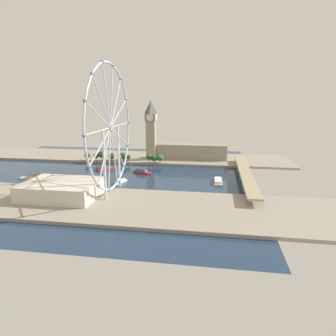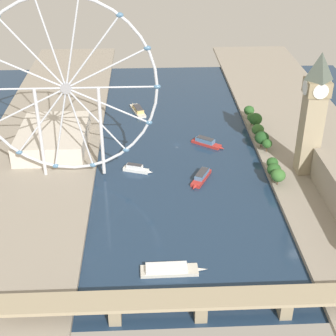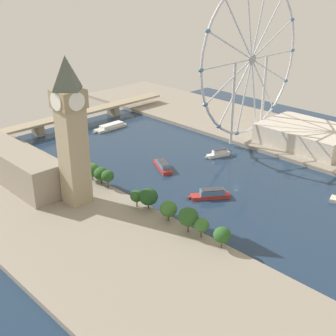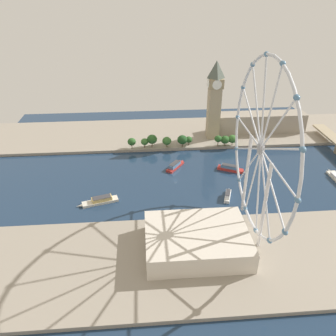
# 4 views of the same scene
# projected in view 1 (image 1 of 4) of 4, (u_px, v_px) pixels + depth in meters

# --- Properties ---
(ground_plane) EXTENTS (383.25, 383.25, 0.00)m
(ground_plane) POSITION_uv_depth(u_px,v_px,m) (97.00, 174.00, 379.33)
(ground_plane) COLOR #1E334C
(riverbank_left) EXTENTS (90.00, 520.00, 3.00)m
(riverbank_left) POSITION_uv_depth(u_px,v_px,m) (122.00, 157.00, 481.34)
(riverbank_left) COLOR gray
(riverbank_left) RESTS_ON ground_plane
(riverbank_right) EXTENTS (90.00, 520.00, 3.00)m
(riverbank_right) POSITION_uv_depth(u_px,v_px,m) (53.00, 202.00, 276.61)
(riverbank_right) COLOR gray
(riverbank_right) RESTS_ON ground_plane
(clock_tower) EXTENTS (16.65, 16.65, 87.19)m
(clock_tower) POSITION_uv_depth(u_px,v_px,m) (151.00, 129.00, 445.49)
(clock_tower) COLOR tan
(clock_tower) RESTS_ON riverbank_left
(parliament_block) EXTENTS (22.00, 105.39, 22.39)m
(parliament_block) POSITION_uv_depth(u_px,v_px,m) (192.00, 152.00, 456.26)
(parliament_block) COLOR gray
(parliament_block) RESTS_ON riverbank_left
(tree_row_embankment) EXTENTS (13.06, 120.31, 14.31)m
(tree_row_embankment) POSITION_uv_depth(u_px,v_px,m) (123.00, 156.00, 437.48)
(tree_row_embankment) COLOR #513823
(tree_row_embankment) RESTS_ON riverbank_left
(ferris_wheel) EXTENTS (123.27, 3.20, 124.75)m
(ferris_wheel) POSITION_uv_depth(u_px,v_px,m) (111.00, 128.00, 283.66)
(ferris_wheel) COLOR silver
(ferris_wheel) RESTS_ON riverbank_right
(riverside_hall) EXTENTS (51.60, 69.09, 15.01)m
(riverside_hall) POSITION_uv_depth(u_px,v_px,m) (62.00, 189.00, 283.24)
(riverside_hall) COLOR beige
(riverside_hall) RESTS_ON riverbank_right
(river_bridge) EXTENTS (195.25, 13.85, 10.97)m
(river_bridge) POSITION_uv_depth(u_px,v_px,m) (245.00, 173.00, 349.45)
(river_bridge) COLOR tan
(river_bridge) RESTS_ON ground_plane
(tour_boat_0) EXTENTS (17.03, 27.98, 5.70)m
(tour_boat_0) POSITION_uv_depth(u_px,v_px,m) (142.00, 171.00, 383.64)
(tour_boat_0) COLOR #B22D28
(tour_boat_0) RESTS_ON ground_plane
(tour_boat_1) EXTENTS (15.53, 35.14, 5.50)m
(tour_boat_1) POSITION_uv_depth(u_px,v_px,m) (34.00, 177.00, 358.60)
(tour_boat_1) COLOR beige
(tour_boat_1) RESTS_ON ground_plane
(tour_boat_2) EXTENTS (36.64, 9.35, 4.37)m
(tour_boat_2) POSITION_uv_depth(u_px,v_px,m) (218.00, 181.00, 342.63)
(tour_boat_2) COLOR beige
(tour_boat_2) RESTS_ON ground_plane
(tour_boat_3) EXTENTS (25.68, 20.46, 5.94)m
(tour_boat_3) POSITION_uv_depth(u_px,v_px,m) (105.00, 168.00, 401.11)
(tour_boat_3) COLOR #B22D28
(tour_boat_3) RESTS_ON ground_plane
(tour_boat_4) EXTENTS (22.13, 10.41, 5.92)m
(tour_boat_4) POSITION_uv_depth(u_px,v_px,m) (121.00, 181.00, 341.42)
(tour_boat_4) COLOR white
(tour_boat_4) RESTS_ON ground_plane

